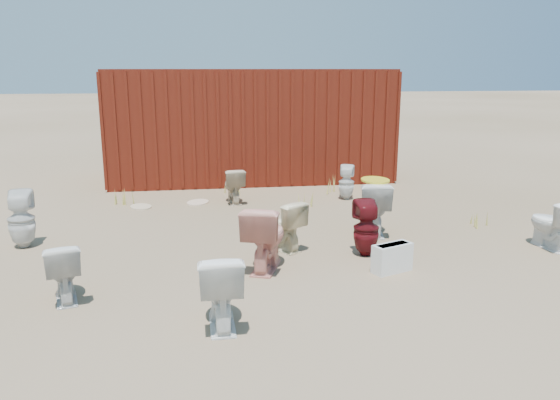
{
  "coord_description": "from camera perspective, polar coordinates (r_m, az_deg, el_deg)",
  "views": [
    {
      "loc": [
        -1.12,
        -7.02,
        2.41
      ],
      "look_at": [
        0.0,
        0.6,
        0.55
      ],
      "focal_mm": 35.0,
      "sensor_mm": 36.0,
      "label": 1
    }
  ],
  "objects": [
    {
      "name": "toilet_back_a",
      "position": [
        8.28,
        -25.41,
        -1.84
      ],
      "size": [
        0.4,
        0.41,
        0.8
      ],
      "primitive_type": "imported",
      "rotation": [
        0.0,
        0.0,
        3.28
      ],
      "color": "silver",
      "rests_on": "ground"
    },
    {
      "name": "toilet_front_c",
      "position": [
        5.28,
        -6.25,
        -9.17
      ],
      "size": [
        0.43,
        0.74,
        0.75
      ],
      "primitive_type": "imported",
      "rotation": [
        0.0,
        0.0,
        3.16
      ],
      "color": "white",
      "rests_on": "ground"
    },
    {
      "name": "weed_clump_a",
      "position": [
        10.35,
        -15.98,
        0.36
      ],
      "size": [
        0.36,
        0.36,
        0.27
      ],
      "primitive_type": "cone",
      "color": "#B0A846",
      "rests_on": "ground"
    },
    {
      "name": "weed_clump_d",
      "position": [
        10.72,
        -5.0,
        1.29
      ],
      "size": [
        0.3,
        0.3,
        0.28
      ],
      "primitive_type": "cone",
      "color": "#B0A846",
      "rests_on": "ground"
    },
    {
      "name": "toilet_front_pink",
      "position": [
        6.68,
        -1.57,
        -3.86
      ],
      "size": [
        0.71,
        0.91,
        0.82
      ],
      "primitive_type": "imported",
      "rotation": [
        0.0,
        0.0,
        2.79
      ],
      "color": "#E89686",
      "rests_on": "ground"
    },
    {
      "name": "weed_clump_c",
      "position": [
        10.97,
        9.68,
        1.42
      ],
      "size": [
        0.36,
        0.36,
        0.27
      ],
      "primitive_type": "cone",
      "color": "#B0A846",
      "rests_on": "ground"
    },
    {
      "name": "weed_clump_e",
      "position": [
        10.83,
        5.79,
        1.56
      ],
      "size": [
        0.34,
        0.34,
        0.34
      ],
      "primitive_type": "cone",
      "color": "#B0A846",
      "rests_on": "ground"
    },
    {
      "name": "toilet_front_a",
      "position": [
        6.26,
        -21.71,
        -6.9
      ],
      "size": [
        0.51,
        0.71,
        0.65
      ],
      "primitive_type": "imported",
      "rotation": [
        0.0,
        0.0,
        3.4
      ],
      "color": "silver",
      "rests_on": "ground"
    },
    {
      "name": "loose_tank",
      "position": [
        6.79,
        11.64,
        -5.95
      ],
      "size": [
        0.54,
        0.37,
        0.35
      ],
      "primitive_type": "cube",
      "rotation": [
        0.0,
        0.0,
        0.39
      ],
      "color": "silver",
      "rests_on": "ground"
    },
    {
      "name": "weed_clump_b",
      "position": [
        9.76,
        2.66,
        0.07
      ],
      "size": [
        0.32,
        0.32,
        0.26
      ],
      "primitive_type": "cone",
      "color": "#B0A846",
      "rests_on": "ground"
    },
    {
      "name": "yellow_lid",
      "position": [
        8.12,
        9.92,
        2.07
      ],
      "size": [
        0.41,
        0.51,
        0.02
      ],
      "primitive_type": "ellipsoid",
      "color": "gold",
      "rests_on": "toilet_back_yellowlid"
    },
    {
      "name": "ground",
      "position": [
        7.51,
        0.67,
        -5.15
      ],
      "size": [
        100.0,
        100.0,
        0.0
      ],
      "primitive_type": "plane",
      "color": "brown",
      "rests_on": "ground"
    },
    {
      "name": "toilet_front_e",
      "position": [
        8.33,
        26.51,
        -2.22
      ],
      "size": [
        0.48,
        0.73,
        0.69
      ],
      "primitive_type": "imported",
      "rotation": [
        0.0,
        0.0,
        3.28
      ],
      "color": "white",
      "rests_on": "ground"
    },
    {
      "name": "loose_lid_near",
      "position": [
        10.14,
        -8.58,
        -0.25
      ],
      "size": [
        0.55,
        0.61,
        0.02
      ],
      "primitive_type": "ellipsoid",
      "rotation": [
        0.0,
        0.0,
        -0.43
      ],
      "color": "beige",
      "rests_on": "ground"
    },
    {
      "name": "toilet_front_maroon",
      "position": [
        7.24,
        8.99,
        -2.95
      ],
      "size": [
        0.35,
        0.35,
        0.74
      ],
      "primitive_type": "imported",
      "rotation": [
        0.0,
        0.0,
        3.11
      ],
      "color": "#5A0F14",
      "rests_on": "ground"
    },
    {
      "name": "loose_lid_far",
      "position": [
        10.03,
        -14.33,
        -0.69
      ],
      "size": [
        0.51,
        0.57,
        0.02
      ],
      "primitive_type": "ellipsoid",
      "rotation": [
        0.0,
        0.0,
        0.4
      ],
      "color": "#CAB692",
      "rests_on": "ground"
    },
    {
      "name": "toilet_back_beige_left",
      "position": [
        7.4,
        0.15,
        -2.63
      ],
      "size": [
        0.69,
        0.78,
        0.69
      ],
      "primitive_type": "imported",
      "rotation": [
        0.0,
        0.0,
        3.71
      ],
      "color": "beige",
      "rests_on": "ground"
    },
    {
      "name": "toilet_back_beige_right",
      "position": [
        10.03,
        -4.88,
        1.52
      ],
      "size": [
        0.42,
        0.67,
        0.65
      ],
      "primitive_type": "imported",
      "rotation": [
        0.0,
        0.0,
        3.24
      ],
      "color": "#CAB594",
      "rests_on": "ground"
    },
    {
      "name": "toilet_back_e",
      "position": [
        10.34,
        6.95,
        1.84
      ],
      "size": [
        0.37,
        0.38,
        0.65
      ],
      "primitive_type": "imported",
      "rotation": [
        0.0,
        0.0,
        2.81
      ],
      "color": "white",
      "rests_on": "ground"
    },
    {
      "name": "shipping_container",
      "position": [
        12.33,
        -3.14,
        7.93
      ],
      "size": [
        6.0,
        2.4,
        2.4
      ],
      "primitive_type": "cube",
      "color": "#500E0D",
      "rests_on": "ground"
    },
    {
      "name": "weed_clump_f",
      "position": [
        9.12,
        20.2,
        -1.87
      ],
      "size": [
        0.28,
        0.28,
        0.23
      ],
      "primitive_type": "cone",
      "color": "#B0A846",
      "rests_on": "ground"
    },
    {
      "name": "toilet_back_yellowlid",
      "position": [
        8.21,
        9.8,
        -0.77
      ],
      "size": [
        0.6,
        0.86,
        0.81
      ],
      "primitive_type": "imported",
      "rotation": [
        0.0,
        0.0,
        2.94
      ],
      "color": "silver",
      "rests_on": "ground"
    }
  ]
}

